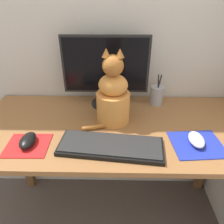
# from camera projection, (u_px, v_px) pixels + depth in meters

# --- Properties ---
(ground_plane) EXTENTS (12.00, 12.00, 0.00)m
(ground_plane) POSITION_uv_depth(u_px,v_px,m) (114.00, 217.00, 1.47)
(ground_plane) COLOR #564C47
(wall_back) EXTENTS (7.00, 0.04, 2.50)m
(wall_back) POSITION_uv_depth(u_px,v_px,m) (115.00, 7.00, 1.11)
(wall_back) COLOR beige
(wall_back) RESTS_ON ground_plane
(desk) EXTENTS (1.36, 0.62, 0.75)m
(desk) POSITION_uv_depth(u_px,v_px,m) (114.00, 142.00, 1.13)
(desk) COLOR brown
(desk) RESTS_ON ground_plane
(monitor) EXTENTS (0.46, 0.17, 0.39)m
(monitor) POSITION_uv_depth(u_px,v_px,m) (106.00, 69.00, 1.15)
(monitor) COLOR black
(monitor) RESTS_ON desk
(keyboard) EXTENTS (0.46, 0.21, 0.02)m
(keyboard) POSITION_uv_depth(u_px,v_px,m) (111.00, 146.00, 0.93)
(keyboard) COLOR black
(keyboard) RESTS_ON desk
(mousepad_left) EXTENTS (0.19, 0.16, 0.00)m
(mousepad_left) POSITION_uv_depth(u_px,v_px,m) (28.00, 145.00, 0.94)
(mousepad_left) COLOR red
(mousepad_left) RESTS_ON desk
(mousepad_right) EXTENTS (0.23, 0.21, 0.00)m
(mousepad_right) POSITION_uv_depth(u_px,v_px,m) (197.00, 144.00, 0.95)
(mousepad_right) COLOR #1E2D9E
(mousepad_right) RESTS_ON desk
(computer_mouse_left) EXTENTS (0.07, 0.11, 0.04)m
(computer_mouse_left) POSITION_uv_depth(u_px,v_px,m) (28.00, 140.00, 0.94)
(computer_mouse_left) COLOR black
(computer_mouse_left) RESTS_ON mousepad_left
(computer_mouse_right) EXTENTS (0.06, 0.11, 0.04)m
(computer_mouse_right) POSITION_uv_depth(u_px,v_px,m) (196.00, 140.00, 0.94)
(computer_mouse_right) COLOR white
(computer_mouse_right) RESTS_ON mousepad_right
(cat) EXTENTS (0.24, 0.19, 0.37)m
(cat) POSITION_uv_depth(u_px,v_px,m) (113.00, 97.00, 1.04)
(cat) COLOR #D6893D
(cat) RESTS_ON desk
(pen_cup) EXTENTS (0.07, 0.07, 0.18)m
(pen_cup) POSITION_uv_depth(u_px,v_px,m) (157.00, 95.00, 1.24)
(pen_cup) COLOR #99999E
(pen_cup) RESTS_ON desk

